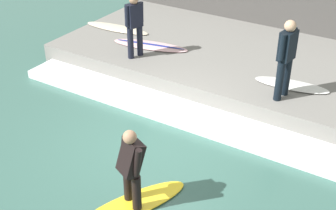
{
  "coord_description": "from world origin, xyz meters",
  "views": [
    {
      "loc": [
        -6.33,
        -4.24,
        5.4
      ],
      "look_at": [
        0.46,
        0.0,
        0.7
      ],
      "focal_mm": 50.0,
      "sensor_mm": 36.0,
      "label": 1
    }
  ],
  "objects_px": {
    "surfboard_riding": "(133,204)",
    "surfboard_waiting_far": "(292,85)",
    "surfboard_waiting_near": "(150,45)",
    "surfer_waiting_far": "(286,55)",
    "surfboard_spare": "(117,28)",
    "surfer_waiting_near": "(134,23)",
    "surfer_riding": "(131,165)"
  },
  "relations": [
    {
      "from": "surfboard_riding",
      "to": "surfer_riding",
      "type": "relative_size",
      "value": 1.44
    },
    {
      "from": "surfer_riding",
      "to": "surfer_waiting_far",
      "type": "height_order",
      "value": "surfer_waiting_far"
    },
    {
      "from": "surfboard_riding",
      "to": "surfer_waiting_far",
      "type": "relative_size",
      "value": 1.21
    },
    {
      "from": "surfboard_waiting_far",
      "to": "surfboard_waiting_near",
      "type": "bearing_deg",
      "value": 87.33
    },
    {
      "from": "surfer_riding",
      "to": "surfer_waiting_far",
      "type": "bearing_deg",
      "value": -15.31
    },
    {
      "from": "surfboard_waiting_near",
      "to": "surfer_waiting_far",
      "type": "xyz_separation_m",
      "value": [
        -0.76,
        -3.83,
        0.93
      ]
    },
    {
      "from": "surfer_waiting_near",
      "to": "surfboard_waiting_far",
      "type": "height_order",
      "value": "surfer_waiting_near"
    },
    {
      "from": "surfboard_waiting_near",
      "to": "surfboard_waiting_far",
      "type": "relative_size",
      "value": 1.26
    },
    {
      "from": "surfer_waiting_near",
      "to": "surfboard_riding",
      "type": "bearing_deg",
      "value": -145.37
    },
    {
      "from": "surfer_waiting_near",
      "to": "surfboard_spare",
      "type": "bearing_deg",
      "value": 51.07
    },
    {
      "from": "surfboard_riding",
      "to": "surfboard_waiting_far",
      "type": "bearing_deg",
      "value": -13.84
    },
    {
      "from": "surfer_riding",
      "to": "surfboard_waiting_near",
      "type": "xyz_separation_m",
      "value": [
        4.65,
        2.76,
        -0.28
      ]
    },
    {
      "from": "surfer_waiting_near",
      "to": "surfboard_waiting_far",
      "type": "distance_m",
      "value": 3.95
    },
    {
      "from": "surfboard_riding",
      "to": "surfer_waiting_far",
      "type": "bearing_deg",
      "value": -15.31
    },
    {
      "from": "surfer_riding",
      "to": "surfboard_waiting_near",
      "type": "relative_size",
      "value": 0.67
    },
    {
      "from": "surfer_riding",
      "to": "surfboard_waiting_near",
      "type": "distance_m",
      "value": 5.42
    },
    {
      "from": "surfboard_waiting_near",
      "to": "surfer_waiting_near",
      "type": "bearing_deg",
      "value": -176.9
    },
    {
      "from": "surfer_waiting_near",
      "to": "surfboard_spare",
      "type": "distance_m",
      "value": 2.14
    },
    {
      "from": "surfboard_waiting_near",
      "to": "surfer_waiting_far",
      "type": "bearing_deg",
      "value": -101.28
    },
    {
      "from": "surfer_riding",
      "to": "surfer_waiting_far",
      "type": "xyz_separation_m",
      "value": [
        3.89,
        -1.07,
        0.64
      ]
    },
    {
      "from": "surfboard_waiting_far",
      "to": "surfboard_spare",
      "type": "height_order",
      "value": "same"
    },
    {
      "from": "surfboard_spare",
      "to": "surfboard_waiting_near",
      "type": "bearing_deg",
      "value": -109.46
    },
    {
      "from": "surfer_waiting_near",
      "to": "surfboard_waiting_far",
      "type": "bearing_deg",
      "value": -82.15
    },
    {
      "from": "surfboard_waiting_near",
      "to": "surfboard_spare",
      "type": "relative_size",
      "value": 1.04
    },
    {
      "from": "surfboard_waiting_far",
      "to": "surfboard_spare",
      "type": "bearing_deg",
      "value": 82.48
    },
    {
      "from": "surfer_riding",
      "to": "surfboard_spare",
      "type": "height_order",
      "value": "surfer_riding"
    },
    {
      "from": "surfer_riding",
      "to": "surfer_waiting_near",
      "type": "height_order",
      "value": "surfer_waiting_near"
    },
    {
      "from": "surfboard_waiting_near",
      "to": "surfer_waiting_far",
      "type": "distance_m",
      "value": 4.01
    },
    {
      "from": "surfboard_riding",
      "to": "surfer_riding",
      "type": "distance_m",
      "value": 0.83
    },
    {
      "from": "surfer_waiting_near",
      "to": "surfer_waiting_far",
      "type": "relative_size",
      "value": 0.92
    },
    {
      "from": "surfer_waiting_near",
      "to": "surfboard_waiting_near",
      "type": "distance_m",
      "value": 1.1
    },
    {
      "from": "surfboard_waiting_far",
      "to": "surfboard_spare",
      "type": "distance_m",
      "value": 5.4
    }
  ]
}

